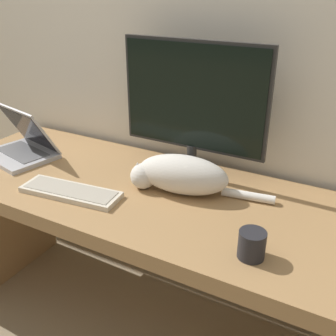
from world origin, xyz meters
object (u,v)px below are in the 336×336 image
at_px(cat, 180,174).
at_px(coffee_mug, 252,245).
at_px(laptop, 22,146).
at_px(external_keyboard, 71,192).
at_px(monitor, 193,107).

distance_m(cat, coffee_mug, 0.44).
height_order(cat, coffee_mug, cat).
distance_m(laptop, external_keyboard, 0.47).
bearing_deg(coffee_mug, laptop, 169.72).
bearing_deg(external_keyboard, cat, 25.18).
bearing_deg(external_keyboard, monitor, 41.48).
height_order(monitor, laptop, monitor).
relative_size(external_keyboard, coffee_mug, 4.66).
bearing_deg(laptop, coffee_mug, 2.94).
xyz_separation_m(laptop, external_keyboard, (0.43, -0.17, -0.04)).
distance_m(monitor, laptop, 0.82).
bearing_deg(cat, laptop, 174.68).
height_order(external_keyboard, coffee_mug, coffee_mug).
relative_size(monitor, laptop, 1.66).
xyz_separation_m(monitor, coffee_mug, (0.38, -0.40, -0.25)).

